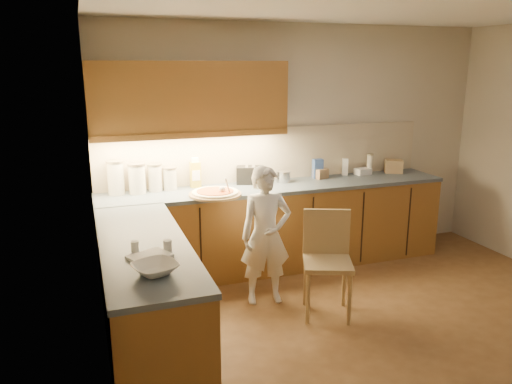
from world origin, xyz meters
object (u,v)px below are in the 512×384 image
(pizza_on_board, at_px, (215,193))
(oil_jug, at_px, (195,174))
(wooden_chair, at_px, (327,255))
(toaster, at_px, (250,175))
(child, at_px, (266,236))

(pizza_on_board, distance_m, oil_jug, 0.43)
(oil_jug, bearing_deg, wooden_chair, -56.24)
(wooden_chair, distance_m, toaster, 1.39)
(wooden_chair, height_order, oil_jug, oil_jug)
(pizza_on_board, relative_size, toaster, 1.57)
(pizza_on_board, distance_m, wooden_chair, 1.26)
(child, height_order, oil_jug, child)
(oil_jug, bearing_deg, pizza_on_board, -74.93)
(child, relative_size, wooden_chair, 1.40)
(pizza_on_board, height_order, oil_jug, oil_jug)
(wooden_chair, distance_m, oil_jug, 1.66)
(wooden_chair, bearing_deg, oil_jug, 145.51)
(pizza_on_board, height_order, toaster, pizza_on_board)
(pizza_on_board, height_order, wooden_chair, pizza_on_board)
(child, relative_size, toaster, 3.94)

